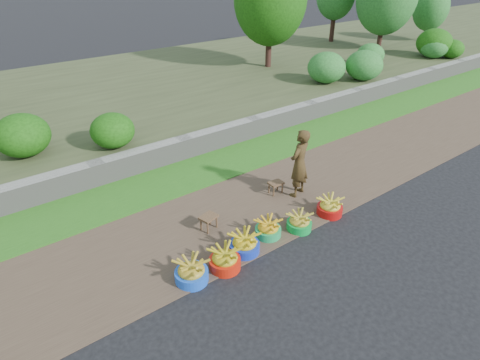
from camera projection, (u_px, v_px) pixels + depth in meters
ground_plane at (297, 238)px, 7.37m from camera, size 120.00×120.00×0.00m
dirt_shoulder at (255, 207)px, 8.24m from camera, size 80.00×2.50×0.02m
grass_verge at (203, 169)px, 9.62m from camera, size 80.00×1.50×0.04m
retaining_wall at (184, 148)px, 10.08m from camera, size 80.00×0.35×0.55m
earth_bank at (112, 98)px, 13.50m from camera, size 80.00×10.00×0.50m
vegetation at (29, 43)px, 10.45m from camera, size 34.76×8.26×4.25m
basin_a at (191, 272)px, 6.35m from camera, size 0.54×0.54×0.40m
basin_b at (225, 260)px, 6.60m from camera, size 0.53×0.53×0.40m
basin_c at (244, 244)px, 6.95m from camera, size 0.53×0.53×0.40m
basin_d at (268, 229)px, 7.35m from camera, size 0.48×0.48×0.36m
basin_e at (299, 222)px, 7.53m from camera, size 0.47×0.47×0.35m
basin_f at (330, 207)px, 7.96m from camera, size 0.51×0.51×0.38m
stool_left at (209, 219)px, 7.48m from camera, size 0.38×0.32×0.29m
stool_right at (276, 184)px, 8.59m from camera, size 0.32×0.25×0.27m
vendor_woman at (299, 163)px, 8.29m from camera, size 0.62×0.50×1.49m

